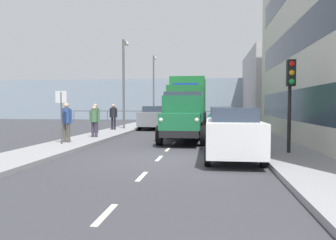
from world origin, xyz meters
name	(u,v)px	position (x,y,z in m)	size (l,w,h in m)	color
ground_plane	(180,137)	(0.00, -7.91, 0.00)	(80.00, 80.00, 0.00)	#38383D
sidewalk_left	(260,136)	(-4.44, -7.91, 0.07)	(2.10, 36.51, 0.15)	gray
sidewalk_right	(105,134)	(4.44, -7.91, 0.07)	(2.10, 36.51, 0.15)	gray
road_centreline_markings	(179,137)	(0.00, -7.39, 0.00)	(0.12, 32.14, 0.01)	silver
building_far_block	(285,88)	(-9.11, -23.48, 3.55)	(7.25, 11.91, 7.10)	#B7B2B7
sea_horizon	(196,99)	(0.00, -29.17, 2.50)	(80.00, 0.80, 5.00)	#8C9EAD
seawall_railing	(195,113)	(0.00, -25.57, 0.92)	(28.08, 0.08, 1.20)	#4C5156
truck_vintage_green	(183,118)	(-0.43, -4.98, 1.18)	(2.17, 5.64, 2.43)	black
lorry_cargo_green	(188,102)	(-0.03, -14.48, 2.08)	(2.58, 8.20, 3.87)	#1E7033
car_white_kerbside_near	(232,132)	(-2.44, -0.34, 0.90)	(1.78, 4.54, 1.72)	white
car_teal_kerbside_1	(225,123)	(-2.44, -6.20, 0.89)	(1.84, 4.02, 1.72)	#1E6670
car_grey_oppositeside_0	(155,117)	(2.44, -13.62, 0.90)	(1.88, 4.68, 1.72)	slate
car_black_oppositeside_1	(167,115)	(2.44, -20.26, 0.89)	(1.83, 4.10, 1.72)	black
pedestrian_with_bag	(66,119)	(4.62, -3.08, 1.18)	(0.53, 0.34, 1.75)	#4C473D
pedestrian_couple_b	(94,119)	(4.22, -5.51, 1.09)	(0.53, 0.34, 1.61)	#383342
pedestrian_couple_a	(95,116)	(5.00, -7.82, 1.17)	(0.53, 0.34, 1.73)	#383342
pedestrian_by_lamp	(113,115)	(4.77, -10.66, 1.16)	(0.53, 0.34, 1.72)	black
traffic_light_near	(290,86)	(-4.43, -0.98, 2.47)	(0.28, 0.41, 3.20)	black
lamp_post_promenade	(124,76)	(4.40, -12.11, 3.91)	(0.32, 1.14, 6.28)	#59595B
lamp_post_far	(154,82)	(4.25, -23.67, 4.21)	(0.32, 1.14, 6.86)	#59595B
street_sign	(61,108)	(4.56, -2.47, 1.68)	(0.50, 0.07, 2.25)	#4C4C4C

